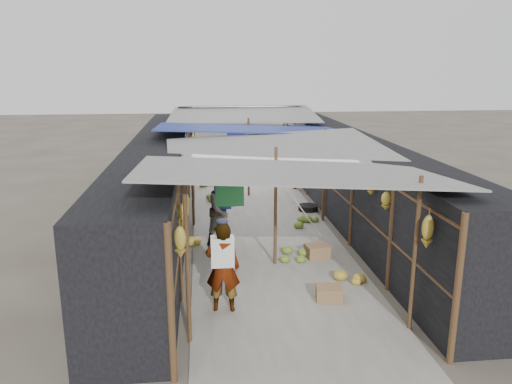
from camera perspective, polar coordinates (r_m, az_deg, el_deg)
name	(u,v)px	position (r m, az deg, el deg)	size (l,w,h in m)	color
ground	(302,335)	(8.43, 5.29, -15.99)	(80.00, 80.00, 0.00)	#6B6356
aisle_slab	(257,217)	(14.35, 0.13, -2.91)	(3.60, 16.00, 0.02)	#9E998E
stall_left	(160,181)	(14.02, -10.91, 1.24)	(1.40, 15.00, 2.30)	black
stall_right	(350,176)	(14.60, 10.72, 1.76)	(1.40, 15.00, 2.30)	black
crate_near	(329,294)	(9.51, 8.34, -11.42)	(0.47, 0.38, 0.28)	#96724C
crate_mid	(317,251)	(11.46, 7.00, -6.76)	(0.51, 0.41, 0.31)	#96724C
crate_back	(229,188)	(17.18, -3.10, 0.43)	(0.47, 0.39, 0.30)	#96724C
black_basin	(308,208)	(15.07, 5.97, -1.84)	(0.60, 0.60, 0.18)	black
vendor_elderly	(223,267)	(8.80, -3.82, -8.59)	(0.60, 0.40, 1.65)	white
shopper_blue	(223,209)	(12.00, -3.81, -1.99)	(0.87, 0.68, 1.78)	#1D4C93
vendor_seated	(295,176)	(17.59, 4.45, 1.84)	(0.62, 0.36, 0.96)	#45413B
market_canopy	(257,133)	(14.17, 0.09, 6.79)	(5.62, 15.20, 2.77)	brown
hanging_bananas	(255,159)	(13.90, -0.11, 3.76)	(3.96, 13.90, 0.74)	#AB8E2C
floor_bananas	(260,209)	(14.61, 0.49, -1.99)	(3.48, 9.59, 0.34)	#AB8E2C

